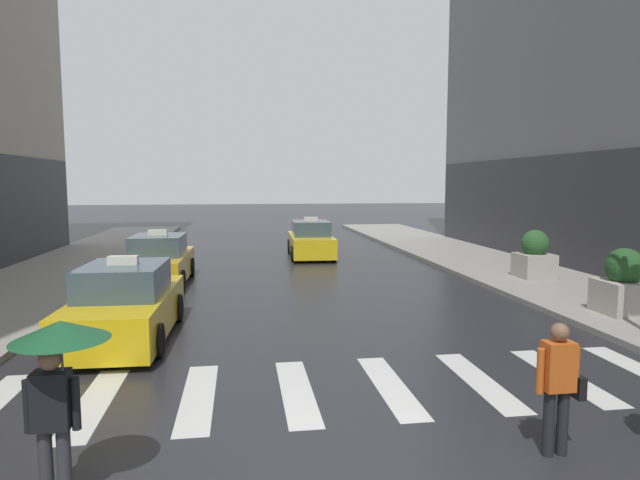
{
  "coord_description": "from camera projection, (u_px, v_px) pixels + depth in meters",
  "views": [
    {
      "loc": [
        -1.62,
        -5.3,
        3.32
      ],
      "look_at": [
        0.34,
        8.0,
        1.89
      ],
      "focal_mm": 30.32,
      "sensor_mm": 36.0,
      "label": 1
    }
  ],
  "objects": [
    {
      "name": "crosswalk_markings",
      "position": [
        344.0,
        388.0,
        8.75
      ],
      "size": [
        11.3,
        2.8,
        0.01
      ],
      "color": "silver",
      "rests_on": "ground"
    },
    {
      "name": "taxi_lead",
      "position": [
        126.0,
        306.0,
        11.43
      ],
      "size": [
        2.02,
        4.58,
        1.8
      ],
      "color": "yellow",
      "rests_on": "ground"
    },
    {
      "name": "taxi_second",
      "position": [
        159.0,
        262.0,
        17.71
      ],
      "size": [
        1.99,
        4.57,
        1.8
      ],
      "color": "gold",
      "rests_on": "ground"
    },
    {
      "name": "taxi_third",
      "position": [
        311.0,
        241.0,
        24.24
      ],
      "size": [
        2.05,
        4.6,
        1.8
      ],
      "color": "yellow",
      "rests_on": "ground"
    },
    {
      "name": "pedestrian_with_umbrella",
      "position": [
        58.0,
        362.0,
        5.45
      ],
      "size": [
        0.96,
        0.96,
        1.94
      ],
      "color": "#333338",
      "rests_on": "ground"
    },
    {
      "name": "pedestrian_with_handbag",
      "position": [
        559.0,
        381.0,
        6.52
      ],
      "size": [
        0.6,
        0.24,
        1.65
      ],
      "color": "black",
      "rests_on": "ground"
    },
    {
      "name": "planter_near_corner",
      "position": [
        623.0,
        284.0,
        13.1
      ],
      "size": [
        1.1,
        1.1,
        1.6
      ],
      "color": "#A8A399",
      "rests_on": "curb_right"
    },
    {
      "name": "planter_mid_block",
      "position": [
        535.0,
        256.0,
        18.09
      ],
      "size": [
        1.1,
        1.1,
        1.6
      ],
      "color": "#A8A399",
      "rests_on": "curb_right"
    }
  ]
}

